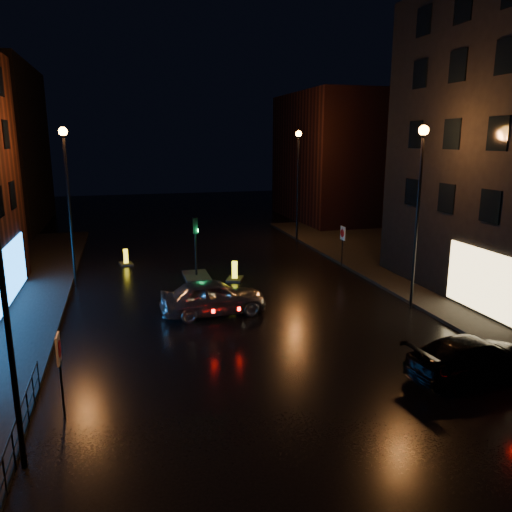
# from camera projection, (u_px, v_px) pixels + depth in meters

# --- Properties ---
(ground) EXTENTS (120.00, 120.00, 0.00)m
(ground) POSITION_uv_depth(u_px,v_px,m) (298.00, 388.00, 16.00)
(ground) COLOR black
(ground) RESTS_ON ground
(pavement_right) EXTENTS (12.00, 44.00, 0.15)m
(pavement_right) POSITION_uv_depth(u_px,v_px,m) (491.00, 285.00, 27.06)
(pavement_right) COLOR black
(pavement_right) RESTS_ON ground
(building_far_right) EXTENTS (8.00, 14.00, 12.00)m
(building_far_right) POSITION_uv_depth(u_px,v_px,m) (333.00, 158.00, 48.51)
(building_far_right) COLOR black
(building_far_right) RESTS_ON ground
(street_lamp_lfar) EXTENTS (0.44, 0.44, 8.37)m
(street_lamp_lfar) POSITION_uv_depth(u_px,v_px,m) (67.00, 183.00, 25.90)
(street_lamp_lfar) COLOR black
(street_lamp_lfar) RESTS_ON ground
(street_lamp_rnear) EXTENTS (0.44, 0.44, 8.37)m
(street_lamp_rnear) POSITION_uv_depth(u_px,v_px,m) (419.00, 190.00, 22.35)
(street_lamp_rnear) COLOR black
(street_lamp_rnear) RESTS_ON ground
(street_lamp_rfar) EXTENTS (0.44, 0.44, 8.37)m
(street_lamp_rfar) POSITION_uv_depth(u_px,v_px,m) (298.00, 169.00, 37.38)
(street_lamp_rfar) COLOR black
(street_lamp_rfar) RESTS_ON ground
(traffic_signal) EXTENTS (1.40, 2.40, 3.45)m
(traffic_signal) POSITION_uv_depth(u_px,v_px,m) (196.00, 268.00, 28.74)
(traffic_signal) COLOR black
(traffic_signal) RESTS_ON ground
(guard_railing) EXTENTS (0.05, 6.04, 1.00)m
(guard_railing) POSITION_uv_depth(u_px,v_px,m) (20.00, 419.00, 12.86)
(guard_railing) COLOR black
(guard_railing) RESTS_ON ground
(silver_hatchback) EXTENTS (4.85, 2.12, 1.62)m
(silver_hatchback) POSITION_uv_depth(u_px,v_px,m) (214.00, 297.00, 22.57)
(silver_hatchback) COLOR #A7AAAF
(silver_hatchback) RESTS_ON ground
(dark_sedan) EXTENTS (5.02, 2.51, 1.40)m
(dark_sedan) POSITION_uv_depth(u_px,v_px,m) (474.00, 358.00, 16.54)
(dark_sedan) COLOR black
(dark_sedan) RESTS_ON ground
(bollard_near) EXTENTS (1.24, 1.45, 1.07)m
(bollard_near) POSITION_uv_depth(u_px,v_px,m) (235.00, 276.00, 28.20)
(bollard_near) COLOR black
(bollard_near) RESTS_ON ground
(bollard_far) EXTENTS (0.93, 1.24, 0.99)m
(bollard_far) POSITION_uv_depth(u_px,v_px,m) (126.00, 261.00, 31.64)
(bollard_far) COLOR black
(bollard_far) RESTS_ON ground
(road_sign_left) EXTENTS (0.08, 0.61, 2.53)m
(road_sign_left) POSITION_uv_depth(u_px,v_px,m) (59.00, 356.00, 13.87)
(road_sign_left) COLOR black
(road_sign_left) RESTS_ON ground
(road_sign_right) EXTENTS (0.08, 0.62, 2.55)m
(road_sign_right) POSITION_uv_depth(u_px,v_px,m) (343.00, 237.00, 30.70)
(road_sign_right) COLOR black
(road_sign_right) RESTS_ON ground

